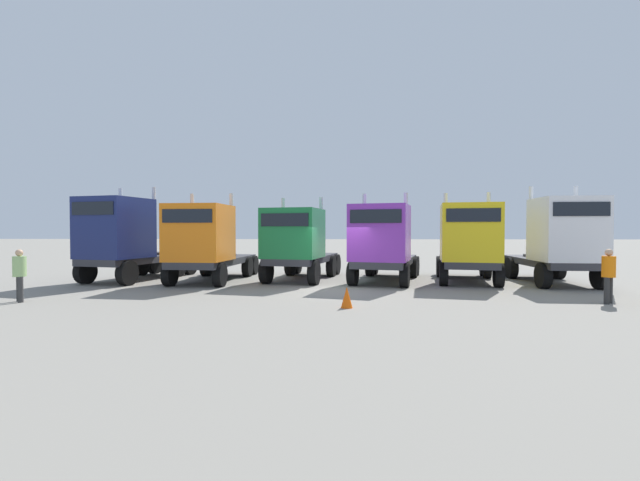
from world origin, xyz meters
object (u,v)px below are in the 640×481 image
semi_truck_green (297,243)px  traffic_cone_near (347,297)px  semi_truck_yellow (468,242)px  semi_truck_orange (206,243)px  visitor_in_hivis (609,272)px  visitor_with_camera (20,271)px  semi_truck_purple (383,243)px  semi_truck_white (560,241)px  semi_truck_navy (124,238)px

semi_truck_green → traffic_cone_near: bearing=29.0°
semi_truck_yellow → traffic_cone_near: size_ratio=9.39×
semi_truck_orange → traffic_cone_near: size_ratio=10.13×
visitor_in_hivis → visitor_with_camera: 19.25m
traffic_cone_near → semi_truck_purple: bearing=74.6°
semi_truck_purple → semi_truck_white: size_ratio=1.09×
semi_truck_orange → semi_truck_navy: bearing=-90.7°
semi_truck_navy → visitor_in_hivis: 19.32m
semi_truck_orange → visitor_in_hivis: 15.48m
visitor_with_camera → traffic_cone_near: 10.83m
semi_truck_orange → semi_truck_purple: 7.95m
semi_truck_yellow → visitor_in_hivis: 6.02m
semi_truck_green → semi_truck_purple: (3.89, -0.63, 0.01)m
semi_truck_white → semi_truck_yellow: bearing=-96.2°
semi_truck_green → visitor_in_hivis: size_ratio=3.52×
visitor_in_hivis → semi_truck_green: bearing=21.1°
semi_truck_orange → semi_truck_yellow: bearing=95.9°
semi_truck_green → semi_truck_white: bearing=95.9°
visitor_with_camera → semi_truck_navy: bearing=-142.0°
semi_truck_navy → traffic_cone_near: (10.14, -6.30, -1.69)m
semi_truck_green → semi_truck_white: (11.38, -1.08, 0.14)m
visitor_in_hivis → visitor_with_camera: (-19.24, -0.52, -0.02)m
semi_truck_yellow → semi_truck_white: size_ratio=0.99×
visitor_in_hivis → semi_truck_yellow: bearing=-11.2°
semi_truck_green → traffic_cone_near: size_ratio=9.60×
semi_truck_purple → visitor_with_camera: semi_truck_purple is taller
semi_truck_yellow → visitor_with_camera: size_ratio=3.50×
semi_truck_white → visitor_in_hivis: bearing=-6.6°
semi_truck_navy → semi_truck_green: (7.96, 0.54, -0.24)m
semi_truck_orange → semi_truck_green: bearing=106.3°
visitor_in_hivis → visitor_with_camera: bearing=50.9°
semi_truck_purple → semi_truck_yellow: 3.81m
visitor_in_hivis → traffic_cone_near: bearing=57.0°
semi_truck_navy → semi_truck_white: size_ratio=1.05×
semi_truck_yellow → semi_truck_white: 3.73m
visitor_in_hivis → visitor_with_camera: visitor_in_hivis is taller
semi_truck_orange → semi_truck_green: 4.15m
semi_truck_orange → visitor_with_camera: size_ratio=3.78×
visitor_with_camera → traffic_cone_near: bearing=131.2°
semi_truck_yellow → visitor_with_camera: 17.30m
semi_truck_purple → traffic_cone_near: semi_truck_purple is taller
semi_truck_orange → semi_truck_white: size_ratio=1.07×
semi_truck_purple → visitor_in_hivis: (6.74, -5.07, -0.76)m
semi_truck_yellow → visitor_with_camera: semi_truck_yellow is taller
semi_truck_navy → semi_truck_purple: 11.85m
semi_truck_yellow → semi_truck_green: bearing=-82.9°
semi_truck_purple → visitor_in_hivis: 8.47m
semi_truck_green → visitor_with_camera: bearing=-42.8°
semi_truck_orange → visitor_with_camera: bearing=-36.3°
semi_truck_yellow → traffic_cone_near: bearing=-30.1°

